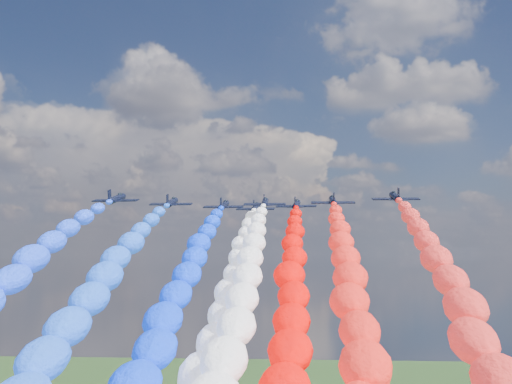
# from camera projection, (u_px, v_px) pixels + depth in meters

# --- Properties ---
(jet_0) EXTENTS (9.33, 12.51, 4.97)m
(jet_0) POSITION_uv_depth(u_px,v_px,m) (116.00, 199.00, 133.82)
(jet_0) COLOR black
(jet_1) EXTENTS (8.90, 12.20, 4.97)m
(jet_1) POSITION_uv_depth(u_px,v_px,m) (172.00, 202.00, 143.67)
(jet_1) COLOR black
(trail_1) EXTENTS (6.27, 98.11, 39.91)m
(trail_1) POSITION_uv_depth(u_px,v_px,m) (95.00, 306.00, 91.54)
(trail_1) COLOR blue
(jet_2) EXTENTS (9.18, 12.40, 4.97)m
(jet_2) POSITION_uv_depth(u_px,v_px,m) (224.00, 205.00, 151.72)
(jet_2) COLOR black
(trail_2) EXTENTS (6.27, 98.11, 39.91)m
(trail_2) POSITION_uv_depth(u_px,v_px,m) (181.00, 302.00, 99.59)
(trail_2) COLOR #0A35FC
(jet_3) EXTENTS (9.14, 12.38, 4.97)m
(jet_3) POSITION_uv_depth(u_px,v_px,m) (265.00, 203.00, 144.05)
(jet_3) COLOR black
(trail_3) EXTENTS (6.27, 98.11, 39.91)m
(trail_3) POSITION_uv_depth(u_px,v_px,m) (242.00, 306.00, 91.93)
(trail_3) COLOR white
(jet_4) EXTENTS (9.19, 12.41, 4.97)m
(jet_4) POSITION_uv_depth(u_px,v_px,m) (256.00, 207.00, 158.79)
(jet_4) COLOR black
(trail_4) EXTENTS (6.27, 98.11, 39.91)m
(trail_4) POSITION_uv_depth(u_px,v_px,m) (231.00, 299.00, 106.67)
(trail_4) COLOR white
(jet_5) EXTENTS (9.55, 12.66, 4.97)m
(jet_5) POSITION_uv_depth(u_px,v_px,m) (296.00, 205.00, 149.86)
(jet_5) COLOR black
(trail_5) EXTENTS (6.27, 98.11, 39.91)m
(trail_5) POSITION_uv_depth(u_px,v_px,m) (292.00, 303.00, 97.73)
(trail_5) COLOR #FC0603
(jet_6) EXTENTS (9.00, 12.27, 4.97)m
(jet_6) POSITION_uv_depth(u_px,v_px,m) (333.00, 201.00, 139.29)
(jet_6) COLOR black
(trail_6) EXTENTS (6.27, 98.11, 39.91)m
(trail_6) POSITION_uv_depth(u_px,v_px,m) (349.00, 309.00, 87.17)
(trail_6) COLOR red
(jet_7) EXTENTS (9.01, 12.28, 4.97)m
(jet_7) POSITION_uv_depth(u_px,v_px,m) (395.00, 197.00, 130.17)
(jet_7) COLOR black
(trail_7) EXTENTS (6.27, 98.11, 39.91)m
(trail_7) POSITION_uv_depth(u_px,v_px,m) (455.00, 315.00, 78.04)
(trail_7) COLOR red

